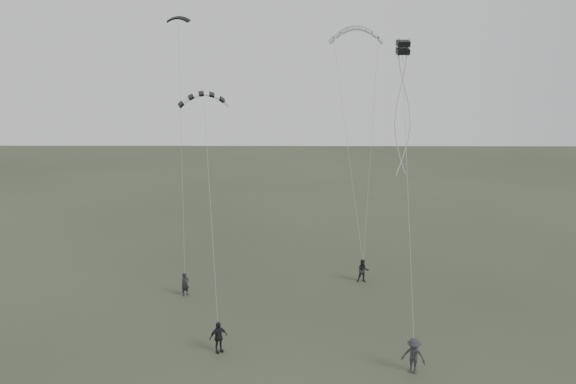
{
  "coord_description": "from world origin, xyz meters",
  "views": [
    {
      "loc": [
        1.46,
        -29.93,
        16.48
      ],
      "look_at": [
        1.17,
        5.47,
        7.61
      ],
      "focal_mm": 35.0,
      "sensor_mm": 36.0,
      "label": 1
    }
  ],
  "objects_px": {
    "flyer_far": "(413,356)",
    "flyer_left": "(185,284)",
    "kite_dark_small": "(178,18)",
    "kite_pale_large": "(356,28)",
    "flyer_right": "(363,271)",
    "kite_box": "(403,47)",
    "flyer_center": "(218,337)",
    "kite_striped": "(204,94)"
  },
  "relations": [
    {
      "from": "kite_pale_large",
      "to": "flyer_left",
      "type": "bearing_deg",
      "value": -143.54
    },
    {
      "from": "kite_pale_large",
      "to": "kite_box",
      "type": "height_order",
      "value": "kite_pale_large"
    },
    {
      "from": "flyer_right",
      "to": "flyer_far",
      "type": "bearing_deg",
      "value": -82.94
    },
    {
      "from": "kite_box",
      "to": "kite_pale_large",
      "type": "bearing_deg",
      "value": 97.13
    },
    {
      "from": "kite_pale_large",
      "to": "kite_box",
      "type": "bearing_deg",
      "value": -77.99
    },
    {
      "from": "flyer_center",
      "to": "kite_striped",
      "type": "xyz_separation_m",
      "value": [
        -1.39,
        6.78,
        13.03
      ]
    },
    {
      "from": "kite_dark_small",
      "to": "kite_pale_large",
      "type": "bearing_deg",
      "value": 22.15
    },
    {
      "from": "kite_box",
      "to": "flyer_center",
      "type": "bearing_deg",
      "value": -155.69
    },
    {
      "from": "flyer_right",
      "to": "flyer_far",
      "type": "xyz_separation_m",
      "value": [
        1.18,
        -12.05,
        0.12
      ]
    },
    {
      "from": "flyer_right",
      "to": "flyer_center",
      "type": "xyz_separation_m",
      "value": [
        -9.34,
        -10.03,
        0.06
      ]
    },
    {
      "from": "flyer_center",
      "to": "kite_pale_large",
      "type": "relative_size",
      "value": 0.44
    },
    {
      "from": "kite_striped",
      "to": "kite_pale_large",
      "type": "bearing_deg",
      "value": 29.09
    },
    {
      "from": "flyer_right",
      "to": "flyer_center",
      "type": "distance_m",
      "value": 13.7
    },
    {
      "from": "flyer_right",
      "to": "kite_dark_small",
      "type": "xyz_separation_m",
      "value": [
        -13.16,
        2.05,
        17.91
      ]
    },
    {
      "from": "kite_dark_small",
      "to": "kite_striped",
      "type": "height_order",
      "value": "kite_dark_small"
    },
    {
      "from": "flyer_right",
      "to": "kite_pale_large",
      "type": "bearing_deg",
      "value": 95.49
    },
    {
      "from": "flyer_left",
      "to": "kite_dark_small",
      "type": "xyz_separation_m",
      "value": [
        -0.54,
        4.51,
        17.95
      ]
    },
    {
      "from": "flyer_left",
      "to": "kite_pale_large",
      "type": "xyz_separation_m",
      "value": [
        12.23,
        7.99,
        17.38
      ]
    },
    {
      "from": "flyer_left",
      "to": "flyer_right",
      "type": "xyz_separation_m",
      "value": [
        12.62,
        2.46,
        0.04
      ]
    },
    {
      "from": "flyer_left",
      "to": "kite_dark_small",
      "type": "distance_m",
      "value": 18.51
    },
    {
      "from": "kite_dark_small",
      "to": "flyer_right",
      "type": "bearing_deg",
      "value": -1.94
    },
    {
      "from": "flyer_center",
      "to": "flyer_far",
      "type": "relative_size",
      "value": 0.94
    },
    {
      "from": "flyer_right",
      "to": "kite_box",
      "type": "distance_m",
      "value": 16.65
    },
    {
      "from": "flyer_far",
      "to": "kite_dark_small",
      "type": "relative_size",
      "value": 1.23
    },
    {
      "from": "kite_pale_large",
      "to": "flyer_far",
      "type": "bearing_deg",
      "value": -81.58
    },
    {
      "from": "flyer_left",
      "to": "flyer_right",
      "type": "height_order",
      "value": "flyer_right"
    },
    {
      "from": "flyer_right",
      "to": "kite_dark_small",
      "type": "bearing_deg",
      "value": 172.6
    },
    {
      "from": "flyer_left",
      "to": "flyer_center",
      "type": "xyz_separation_m",
      "value": [
        3.28,
        -7.57,
        0.1
      ]
    },
    {
      "from": "flyer_center",
      "to": "kite_dark_small",
      "type": "height_order",
      "value": "kite_dark_small"
    },
    {
      "from": "flyer_center",
      "to": "kite_box",
      "type": "distance_m",
      "value": 19.68
    },
    {
      "from": "flyer_center",
      "to": "kite_pale_large",
      "type": "height_order",
      "value": "kite_pale_large"
    },
    {
      "from": "flyer_right",
      "to": "kite_striped",
      "type": "distance_m",
      "value": 17.23
    },
    {
      "from": "flyer_right",
      "to": "kite_box",
      "type": "relative_size",
      "value": 2.3
    },
    {
      "from": "flyer_far",
      "to": "kite_striped",
      "type": "relative_size",
      "value": 0.62
    },
    {
      "from": "flyer_far",
      "to": "kite_box",
      "type": "relative_size",
      "value": 2.62
    },
    {
      "from": "kite_box",
      "to": "kite_striped",
      "type": "bearing_deg",
      "value": 170.48
    },
    {
      "from": "flyer_far",
      "to": "flyer_left",
      "type": "bearing_deg",
      "value": 166.71
    },
    {
      "from": "flyer_left",
      "to": "flyer_far",
      "type": "xyz_separation_m",
      "value": [
        13.8,
        -9.58,
        0.16
      ]
    },
    {
      "from": "flyer_far",
      "to": "flyer_center",
      "type": "bearing_deg",
      "value": -169.37
    },
    {
      "from": "flyer_center",
      "to": "kite_striped",
      "type": "relative_size",
      "value": 0.58
    },
    {
      "from": "kite_pale_large",
      "to": "kite_striped",
      "type": "xyz_separation_m",
      "value": [
        -10.33,
        -8.78,
        -4.25
      ]
    },
    {
      "from": "kite_striped",
      "to": "flyer_center",
      "type": "bearing_deg",
      "value": -89.66
    }
  ]
}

